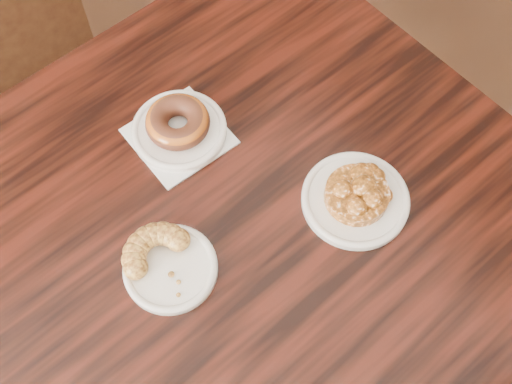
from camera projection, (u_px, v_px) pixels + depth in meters
room_walls at (100, 347)px, 0.27m from camera, size 5.02×5.02×2.80m
cafe_table at (252, 283)px, 1.36m from camera, size 0.97×0.97×0.75m
napkin at (179, 136)px, 1.09m from camera, size 0.15×0.15×0.00m
plate_donut at (179, 130)px, 1.08m from camera, size 0.16×0.16×0.01m
plate_cruller at (171, 269)px, 0.97m from camera, size 0.14×0.14×0.01m
plate_fritter at (355, 200)px, 1.02m from camera, size 0.17×0.17×0.01m
glazed_donut at (178, 122)px, 1.06m from camera, size 0.11×0.11×0.04m
apple_fritter at (357, 193)px, 1.00m from camera, size 0.14×0.14×0.03m
cruller_fragment at (169, 263)px, 0.95m from camera, size 0.12×0.12×0.03m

